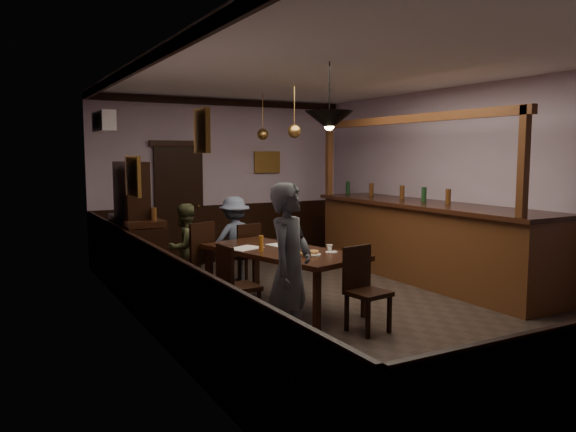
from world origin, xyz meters
TOP-DOWN VIEW (x-y plane):
  - room at (0.00, 0.00)m, footprint 5.01×8.01m
  - dining_table at (-0.73, 0.29)m, footprint 1.53×2.38m
  - chair_far_left at (-1.47, 1.40)m, footprint 0.59×0.59m
  - chair_far_right at (-0.63, 1.63)m, footprint 0.46×0.46m
  - chair_near at (-0.38, -0.99)m, footprint 0.46×0.46m
  - chair_side at (-1.57, -0.13)m, footprint 0.43×0.43m
  - person_standing at (-1.42, -1.19)m, footprint 0.73×0.69m
  - person_seated_left at (-1.56, 1.67)m, footprint 0.75×0.68m
  - person_seated_right at (-0.69, 1.90)m, footprint 0.87×0.52m
  - newspaper_left at (-1.11, 0.58)m, footprint 0.50×0.44m
  - newspaper_right at (-0.52, 0.61)m, footprint 0.46×0.36m
  - napkin at (-0.71, 0.01)m, footprint 0.18×0.18m
  - saucer at (-0.29, -0.20)m, footprint 0.15×0.15m
  - coffee_cup at (-0.27, -0.13)m, footprint 0.10×0.10m
  - pastry_plate at (-0.60, -0.24)m, footprint 0.22×0.22m
  - pastry_ring_a at (-0.71, -0.28)m, footprint 0.13×0.13m
  - pastry_ring_b at (-0.56, -0.22)m, footprint 0.13×0.13m
  - soda_can at (-0.66, 0.16)m, footprint 0.07×0.07m
  - beer_glass at (-1.02, 0.29)m, footprint 0.06×0.06m
  - water_glass at (-0.66, 0.32)m, footprint 0.06×0.06m
  - pepper_mill at (-0.93, -0.50)m, footprint 0.04×0.04m
  - sideboard at (-2.21, 1.82)m, footprint 0.50×1.41m
  - bar_counter at (1.99, 0.59)m, footprint 1.05×4.54m
  - door_back at (-0.90, 3.95)m, footprint 0.90×0.06m
  - ac_unit at (-2.38, 2.90)m, footprint 0.20×0.85m
  - picture_left_small at (-2.46, -1.60)m, footprint 0.04×0.28m
  - picture_left_large at (-2.46, 0.80)m, footprint 0.04×0.62m
  - picture_back at (0.90, 3.96)m, footprint 0.55×0.04m
  - pendant_iron at (-0.52, -0.48)m, footprint 0.56×0.56m
  - pendant_brass_mid at (0.10, 1.44)m, footprint 0.20×0.20m
  - pendant_brass_far at (0.30, 2.92)m, footprint 0.20×0.20m

SIDE VIEW (x-z plane):
  - chair_far_right at x=-0.63m, z-range 0.04..0.98m
  - chair_side at x=-1.57m, z-range 0.04..0.98m
  - chair_near at x=-0.38m, z-range 0.04..0.99m
  - chair_far_left at x=-1.47m, z-range 0.05..1.08m
  - person_seated_left at x=-1.56m, z-range 0.00..1.27m
  - bar_counter at x=1.99m, z-range -0.63..1.91m
  - person_seated_right at x=-0.69m, z-range 0.00..1.32m
  - dining_table at x=-0.73m, z-range 0.31..1.06m
  - sideboard at x=-2.21m, z-range -0.18..1.67m
  - napkin at x=-0.71m, z-range 0.75..0.75m
  - newspaper_left at x=-1.11m, z-range 0.75..0.76m
  - newspaper_right at x=-0.52m, z-range 0.75..0.76m
  - saucer at x=-0.29m, z-range 0.75..0.76m
  - pastry_plate at x=-0.60m, z-range 0.75..0.76m
  - pastry_ring_a at x=-0.71m, z-range 0.77..0.81m
  - pastry_ring_b at x=-0.56m, z-range 0.77..0.81m
  - coffee_cup at x=-0.27m, z-range 0.76..0.84m
  - soda_can at x=-0.66m, z-range 0.75..0.87m
  - pepper_mill at x=-0.93m, z-range 0.75..0.89m
  - water_glass at x=-0.66m, z-range 0.75..0.90m
  - person_standing at x=-1.42m, z-range 0.00..1.69m
  - beer_glass at x=-1.02m, z-range 0.75..0.95m
  - door_back at x=-0.90m, z-range 0.00..2.10m
  - room at x=0.00m, z-range -0.01..3.01m
  - picture_left_large at x=-2.46m, z-range 1.46..1.94m
  - picture_back at x=0.90m, z-range 1.59..2.01m
  - picture_left_small at x=-2.46m, z-range 1.97..2.33m
  - pendant_brass_mid at x=0.10m, z-range 1.89..2.70m
  - pendant_brass_far at x=0.30m, z-range 1.89..2.70m
  - pendant_iron at x=-0.52m, z-range 1.95..2.72m
  - ac_unit at x=-2.38m, z-range 2.30..2.60m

